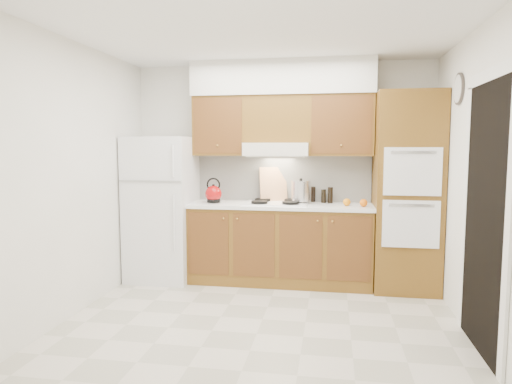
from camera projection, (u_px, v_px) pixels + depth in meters
floor at (263, 319)px, 4.26m from camera, size 3.60×3.60×0.00m
ceiling at (263, 33)px, 4.00m from camera, size 3.60×3.60×0.00m
wall_back at (281, 172)px, 5.60m from camera, size 3.60×0.02×2.60m
wall_left at (80, 178)px, 4.43m from camera, size 0.02×3.00×2.60m
wall_right at (474, 183)px, 3.83m from camera, size 0.02×3.00×2.60m
fridge at (162, 208)px, 5.52m from camera, size 0.75×0.72×1.72m
base_cabinets at (280, 245)px, 5.39m from camera, size 2.11×0.60×0.90m
countertop at (280, 206)px, 5.33m from camera, size 2.13×0.62×0.04m
backsplash at (283, 178)px, 5.59m from camera, size 2.11×0.03×0.56m
oven_cabinet at (407, 192)px, 5.07m from camera, size 0.70×0.65×2.20m
upper_cab_left at (221, 126)px, 5.50m from camera, size 0.63×0.33×0.70m
upper_cab_right at (341, 125)px, 5.27m from camera, size 0.73×0.33×0.70m
range_hood at (277, 149)px, 5.36m from camera, size 0.75×0.45×0.15m
upper_cab_over_hood at (278, 120)px, 5.38m from camera, size 0.75×0.33×0.55m
soffit at (282, 78)px, 5.31m from camera, size 2.13×0.36×0.40m
cooktop at (276, 203)px, 5.36m from camera, size 0.74×0.50×0.01m
doorway at (485, 219)px, 3.52m from camera, size 0.02×0.90×2.10m
wall_clock at (459, 89)px, 4.29m from camera, size 0.02×0.30×0.30m
kettle at (213, 194)px, 5.41m from camera, size 0.23×0.23×0.20m
cutting_board at (273, 185)px, 5.55m from camera, size 0.35×0.22×0.43m
stock_pot at (301, 191)px, 5.36m from camera, size 0.25×0.25×0.23m
condiment_a at (313, 194)px, 5.51m from camera, size 0.05×0.05×0.18m
condiment_b at (330, 195)px, 5.38m from camera, size 0.06×0.06×0.19m
condiment_c at (324, 196)px, 5.42m from camera, size 0.06×0.06×0.16m
orange_near at (364, 203)px, 5.07m from camera, size 0.09×0.09×0.09m
orange_far at (347, 202)px, 5.14m from camera, size 0.09×0.09×0.08m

